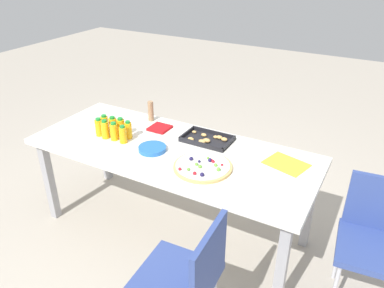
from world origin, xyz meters
TOP-DOWN VIEW (x-y plane):
  - ground_plane at (0.00, 0.00)m, footprint 12.00×12.00m
  - party_table at (0.00, 0.00)m, footprint 2.04×0.82m
  - chair_end at (1.37, 0.03)m, footprint 0.44×0.44m
  - chair_near_right at (0.56, -0.76)m, footprint 0.42×0.42m
  - juice_bottle_0 at (-0.57, -0.09)m, footprint 0.06×0.06m
  - juice_bottle_1 at (-0.50, -0.10)m, footprint 0.06×0.06m
  - juice_bottle_2 at (-0.43, -0.09)m, footprint 0.06×0.06m
  - juice_bottle_3 at (-0.34, -0.10)m, footprint 0.05×0.05m
  - juice_bottle_4 at (-0.58, -0.02)m, footprint 0.06×0.06m
  - juice_bottle_5 at (-0.50, -0.02)m, footprint 0.06×0.06m
  - juice_bottle_6 at (-0.42, -0.02)m, footprint 0.06×0.06m
  - juice_bottle_7 at (-0.35, -0.02)m, footprint 0.05×0.05m
  - fruit_pizza at (0.32, -0.13)m, footprint 0.38×0.38m
  - snack_tray at (0.17, 0.22)m, footprint 0.35×0.22m
  - plate_stack at (-0.09, -0.09)m, footprint 0.19×0.19m
  - napkin_stack at (-0.24, 0.22)m, footprint 0.15×0.15m
  - cardboard_tube at (-0.39, 0.32)m, footprint 0.04×0.04m
  - paper_folder at (0.77, 0.17)m, footprint 0.30×0.26m

SIDE VIEW (x-z plane):
  - ground_plane at x=0.00m, z-range 0.00..0.00m
  - chair_end at x=1.37m, z-range 0.09..0.92m
  - chair_near_right at x=0.56m, z-range 0.09..0.92m
  - party_table at x=0.00m, z-range 0.30..1.03m
  - paper_folder at x=0.77m, z-range 0.73..0.74m
  - napkin_stack at x=-0.24m, z-range 0.73..0.75m
  - snack_tray at x=0.17m, z-range 0.73..0.77m
  - fruit_pizza at x=0.32m, z-range 0.72..0.77m
  - plate_stack at x=-0.09m, z-range 0.73..0.76m
  - juice_bottle_3 at x=-0.34m, z-range 0.73..0.86m
  - juice_bottle_4 at x=-0.58m, z-range 0.73..0.86m
  - juice_bottle_7 at x=-0.35m, z-range 0.73..0.87m
  - juice_bottle_2 at x=-0.43m, z-range 0.73..0.87m
  - juice_bottle_0 at x=-0.57m, z-range 0.73..0.87m
  - juice_bottle_5 at x=-0.50m, z-range 0.73..0.87m
  - juice_bottle_1 at x=-0.50m, z-range 0.73..0.87m
  - juice_bottle_6 at x=-0.42m, z-range 0.73..0.87m
  - cardboard_tube at x=-0.39m, z-range 0.73..0.90m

